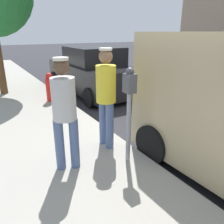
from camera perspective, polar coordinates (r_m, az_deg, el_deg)
ground_plane at (r=4.68m, az=17.75°, el=-8.58°), size 80.00×80.00×0.00m
parking_meter_near at (r=3.37m, az=4.40°, el=2.99°), size 0.14×0.18×1.52m
pedestrian_in_yellow at (r=3.87m, az=-1.54°, el=4.96°), size 0.34×0.36×1.75m
pedestrian_in_gray at (r=3.26m, az=-12.01°, el=0.78°), size 0.35×0.34×1.68m
parked_sedan_behind at (r=8.39m, az=-5.14°, el=10.10°), size 1.96×4.41×1.65m
fire_hydrant at (r=7.01m, az=-15.50°, el=6.02°), size 0.24×0.24×0.86m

